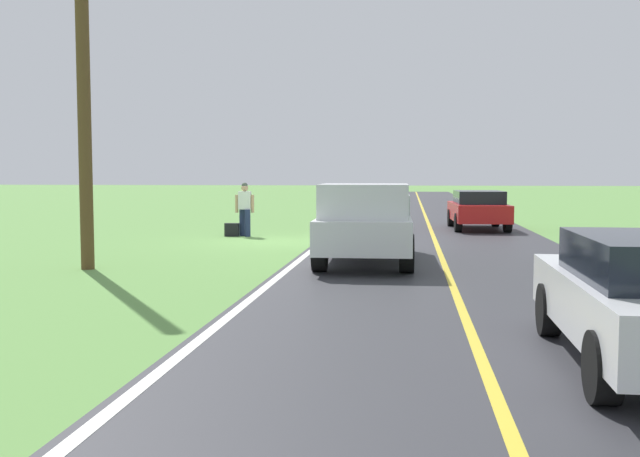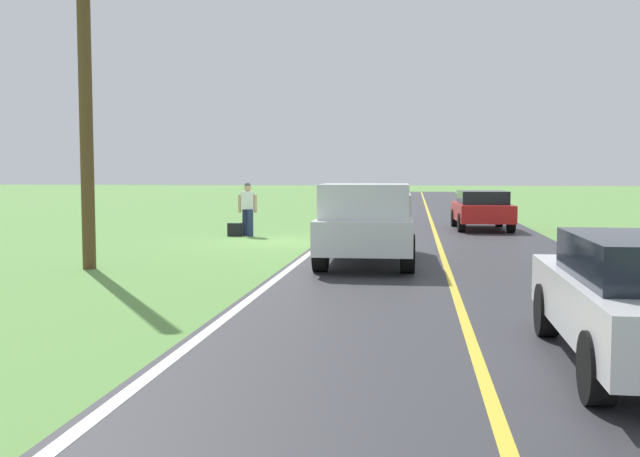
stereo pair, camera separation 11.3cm
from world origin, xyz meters
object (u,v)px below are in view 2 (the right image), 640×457
Objects in this scene: sedan_near_oncoming at (482,209)px; utility_pole_roadside at (85,66)px; pickup_truck_passing at (367,221)px; hitchhiker_walking at (248,206)px; suitcase_carried at (235,230)px.

utility_pole_roadside reaches higher than sedan_near_oncoming.
pickup_truck_passing is 11.26m from sedan_near_oncoming.
utility_pole_roadside is (9.34, 12.34, 3.55)m from sedan_near_oncoming.
hitchhiker_walking is 9.21m from utility_pole_roadside.
utility_pole_roadside is (1.53, 8.45, 3.33)m from hitchhiker_walking.
pickup_truck_passing is 6.93m from utility_pole_roadside.
utility_pole_roadside is at bearing 79.71° from hitchhiker_walking.
suitcase_carried is 0.08× the size of pickup_truck_passing.
pickup_truck_passing reaches higher than suitcase_carried.
pickup_truck_passing reaches higher than hitchhiker_walking.
sedan_near_oncoming is (-8.22, -3.99, 0.54)m from suitcase_carried.
pickup_truck_passing is at bearing -164.36° from utility_pole_roadside.
sedan_near_oncoming is at bearing 112.59° from suitcase_carried.
utility_pole_roadside is at bearing -10.96° from suitcase_carried.
sedan_near_oncoming is at bearing -127.12° from utility_pole_roadside.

